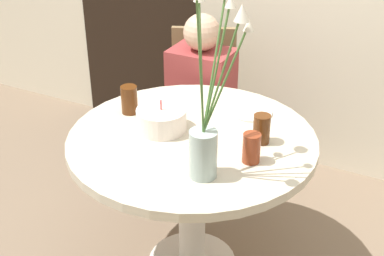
# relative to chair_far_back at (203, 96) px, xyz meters

# --- Properties ---
(dining_table) EXTENTS (1.08, 1.08, 0.74)m
(dining_table) POSITION_rel_chair_far_back_xyz_m (0.35, -0.82, 0.10)
(dining_table) COLOR beige
(dining_table) RESTS_ON ground_plane
(chair_far_back) EXTENTS (0.52, 0.52, 0.89)m
(chair_far_back) POSITION_rel_chair_far_back_xyz_m (0.00, 0.00, 0.00)
(chair_far_back) COLOR tan
(chair_far_back) RESTS_ON ground_plane
(birthday_cake) EXTENTS (0.22, 0.22, 0.14)m
(birthday_cake) POSITION_rel_chair_far_back_xyz_m (0.21, -0.83, 0.29)
(birthday_cake) COLOR white
(birthday_cake) RESTS_ON dining_table
(flower_vase) EXTENTS (0.24, 0.32, 0.76)m
(flower_vase) POSITION_rel_chair_far_back_xyz_m (0.53, -1.05, 0.49)
(flower_vase) COLOR #9EB2AD
(flower_vase) RESTS_ON dining_table
(side_plate) EXTENTS (0.19, 0.19, 0.01)m
(side_plate) POSITION_rel_chair_far_back_xyz_m (0.50, -0.51, 0.24)
(side_plate) COLOR silver
(side_plate) RESTS_ON dining_table
(drink_glass_0) EXTENTS (0.08, 0.08, 0.13)m
(drink_glass_0) POSITION_rel_chair_far_back_xyz_m (-0.01, -0.76, 0.30)
(drink_glass_0) COLOR #51280F
(drink_glass_0) RESTS_ON dining_table
(drink_glass_1) EXTENTS (0.07, 0.07, 0.13)m
(drink_glass_1) POSITION_rel_chair_far_back_xyz_m (0.63, -0.74, 0.30)
(drink_glass_1) COLOR #51280F
(drink_glass_1) RESTS_ON dining_table
(drink_glass_2) EXTENTS (0.07, 0.07, 0.12)m
(drink_glass_2) POSITION_rel_chair_far_back_xyz_m (0.65, -0.90, 0.30)
(drink_glass_2) COLOR maroon
(drink_glass_2) RESTS_ON dining_table
(person_guest) EXTENTS (0.34, 0.24, 1.05)m
(person_guest) POSITION_rel_chair_far_back_xyz_m (0.06, -0.15, -0.01)
(person_guest) COLOR #383333
(person_guest) RESTS_ON ground_plane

